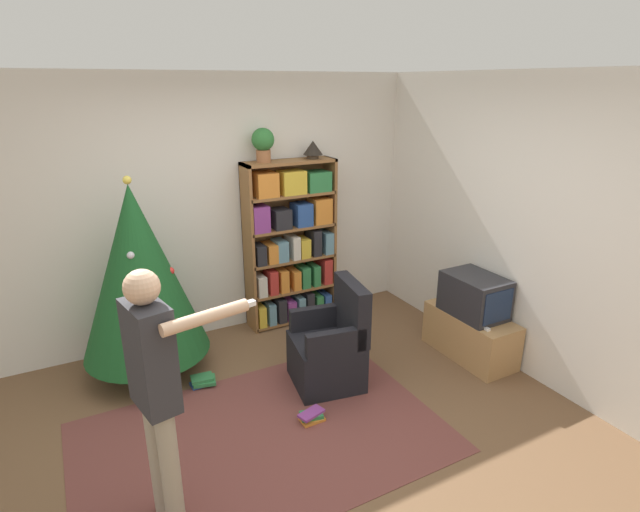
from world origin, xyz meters
name	(u,v)px	position (x,y,z in m)	size (l,w,h in m)	color
ground_plane	(312,432)	(0.00, 0.00, 0.00)	(14.00, 14.00, 0.00)	brown
wall_back	(219,208)	(0.00, 2.01, 1.30)	(8.00, 0.10, 2.60)	silver
wall_right	(531,230)	(2.13, 0.00, 1.30)	(0.10, 8.00, 2.60)	silver
area_rug	(263,437)	(-0.35, 0.12, 0.00)	(2.64, 1.75, 0.01)	brown
bookshelf	(291,245)	(0.68, 1.79, 0.87)	(0.97, 0.29, 1.76)	brown
tv_stand	(470,335)	(1.85, 0.29, 0.22)	(0.41, 0.90, 0.44)	tan
television	(475,295)	(1.85, 0.29, 0.63)	(0.40, 0.58, 0.38)	#28282D
game_remote	(484,327)	(1.73, 0.02, 0.45)	(0.04, 0.12, 0.02)	white
christmas_tree	(139,272)	(-0.91, 1.44, 0.97)	(1.08, 1.08, 1.79)	#4C3323
armchair	(331,349)	(0.46, 0.53, 0.32)	(0.66, 0.65, 0.92)	black
standing_person	(156,382)	(-1.10, -0.29, 0.95)	(0.69, 0.46, 1.61)	#9E937F
potted_plant	(263,142)	(0.41, 1.80, 1.95)	(0.22, 0.22, 0.33)	#935B38
table_lamp	(313,148)	(0.95, 1.80, 1.86)	(0.20, 0.20, 0.18)	#473828
book_pile_near_tree	(203,381)	(-0.55, 1.00, 0.04)	(0.23, 0.20, 0.08)	#284C93
book_pile_by_chair	(312,416)	(0.07, 0.13, 0.04)	(0.23, 0.17, 0.08)	orange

